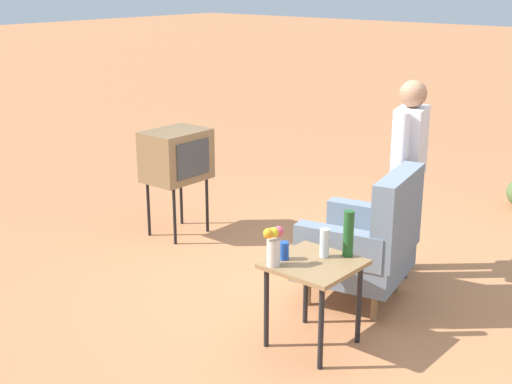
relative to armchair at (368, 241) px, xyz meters
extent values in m
plane|color=#C17A4C|center=(-0.03, -0.29, -0.50)|extent=(60.00, 60.00, 0.00)
cylinder|color=#937047|center=(-0.18, -0.42, -0.39)|extent=(0.05, 0.05, 0.22)
cylinder|color=#937047|center=(0.34, -0.30, -0.39)|extent=(0.05, 0.05, 0.22)
cylinder|color=#937047|center=(-0.29, 0.11, -0.39)|extent=(0.05, 0.05, 0.22)
cylinder|color=#937047|center=(0.23, 0.22, -0.39)|extent=(0.05, 0.05, 0.22)
cube|color=slate|center=(0.02, -0.10, -0.18)|extent=(0.90, 0.90, 0.20)
cube|color=slate|center=(-0.05, 0.21, 0.24)|extent=(0.78, 0.32, 0.64)
cube|color=slate|center=(-0.29, -0.17, 0.05)|extent=(0.28, 0.70, 0.26)
cube|color=slate|center=(0.33, -0.03, 0.05)|extent=(0.28, 0.70, 0.26)
cylinder|color=black|center=(0.58, -0.15, -0.21)|extent=(0.04, 0.04, 0.58)
cylinder|color=black|center=(1.03, -0.15, -0.21)|extent=(0.04, 0.04, 0.58)
cylinder|color=black|center=(0.58, 0.30, -0.21)|extent=(0.04, 0.04, 0.58)
cylinder|color=black|center=(1.03, 0.30, -0.21)|extent=(0.04, 0.04, 0.58)
cube|color=#937047|center=(0.81, 0.08, 0.10)|extent=(0.56, 0.56, 0.03)
cylinder|color=black|center=(0.11, -2.01, -0.22)|extent=(0.03, 0.03, 0.55)
cylinder|color=black|center=(-0.33, -2.02, -0.22)|extent=(0.03, 0.03, 0.55)
cylinder|color=black|center=(0.11, -2.37, -0.22)|extent=(0.03, 0.03, 0.55)
cylinder|color=black|center=(-0.33, -2.38, -0.22)|extent=(0.03, 0.03, 0.55)
cube|color=olive|center=(-0.11, -2.19, 0.29)|extent=(0.60, 0.45, 0.48)
cube|color=#383D3F|center=(-0.11, -1.97, 0.29)|extent=(0.42, 0.02, 0.34)
cylinder|color=#2D3347|center=(-0.78, -0.08, -0.07)|extent=(0.14, 0.14, 0.86)
cylinder|color=#2D3347|center=(-0.59, -0.03, -0.07)|extent=(0.14, 0.14, 0.86)
cube|color=silver|center=(-0.69, -0.06, 0.64)|extent=(0.40, 0.31, 0.56)
cylinder|color=silver|center=(-0.92, -0.12, 0.67)|extent=(0.09, 0.09, 0.50)
cylinder|color=silver|center=(-0.46, 0.00, 0.67)|extent=(0.09, 0.09, 0.50)
sphere|color=#A37556|center=(-0.69, -0.06, 1.03)|extent=(0.22, 0.22, 0.22)
cylinder|color=silver|center=(0.69, 0.08, 0.21)|extent=(0.06, 0.06, 0.20)
cylinder|color=#1E5623|center=(0.57, 0.19, 0.27)|extent=(0.07, 0.07, 0.32)
cylinder|color=blue|center=(0.90, -0.11, 0.17)|extent=(0.07, 0.07, 0.12)
cylinder|color=silver|center=(1.03, -0.09, 0.20)|extent=(0.09, 0.09, 0.18)
sphere|color=yellow|center=(1.03, -0.09, 0.34)|extent=(0.07, 0.07, 0.07)
sphere|color=#E04C66|center=(0.99, -0.08, 0.34)|extent=(0.07, 0.07, 0.07)
sphere|color=orange|center=(1.06, -0.11, 0.34)|extent=(0.07, 0.07, 0.07)
camera|label=1|loc=(4.36, 2.57, 1.94)|focal=49.47mm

